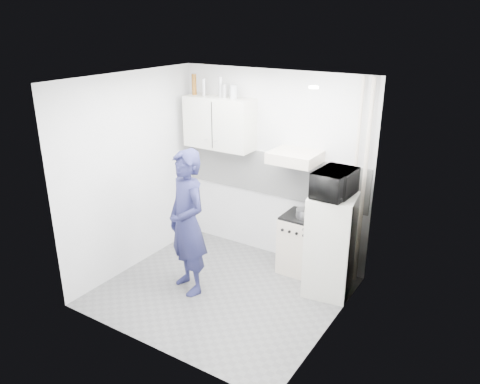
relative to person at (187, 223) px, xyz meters
The scene contains 22 objects.
floor 0.99m from the person, 21.24° to the left, with size 2.80×2.80×0.00m, color #5E5E5E.
ceiling 1.75m from the person, 21.24° to the left, with size 2.80×2.80×0.00m, color white.
wall_back 1.51m from the person, 74.55° to the left, with size 2.80×2.80×0.00m, color silver.
wall_left 1.10m from the person, behind, with size 2.60×2.60×0.00m, color silver.
wall_right 1.84m from the person, ahead, with size 2.60×2.60×0.00m, color silver.
person is the anchor object (origin of this frame).
stove 1.59m from the person, 49.75° to the left, with size 0.49×0.49×0.78m, color beige.
fridge 1.74m from the person, 30.17° to the left, with size 0.53×0.53×1.28m, color silver.
stove_top 1.51m from the person, 49.75° to the left, with size 0.47×0.47×0.03m, color black.
saucepan 1.50m from the person, 47.63° to the left, with size 0.20×0.20×0.11m, color silver.
microwave 1.80m from the person, 30.17° to the left, with size 0.38×0.56×0.31m, color black.
bottle_a 2.04m from the person, 122.44° to the left, with size 0.07×0.07×0.28m, color brown.
bottle_b 1.97m from the person, 116.61° to the left, with size 0.06×0.06×0.23m, color silver.
bottle_d 1.92m from the person, 105.44° to the left, with size 0.06×0.06×0.28m, color silver.
canister_a 1.87m from the person, 102.75° to the left, with size 0.07×0.07×0.18m, color silver.
canister_b 1.85m from the person, 95.88° to the left, with size 0.09×0.09×0.18m, color #B2B7BC.
upper_cabinet 1.59m from the person, 106.50° to the left, with size 1.00×0.35×0.70m, color silver.
range_hood 1.57m from the person, 53.96° to the left, with size 0.60×0.50×0.14m, color beige.
backsplash 1.47m from the person, 74.39° to the left, with size 2.74×0.03×0.60m, color white.
pipe_a 2.18m from the person, 38.05° to the left, with size 0.05×0.05×2.60m, color beige.
pipe_b 2.09m from the person, 40.12° to the left, with size 0.04×0.04×2.60m, color beige.
ceiling_spot_fixture 2.20m from the person, 14.18° to the left, with size 0.10×0.10×0.02m, color white.
Camera 1 is at (2.89, -4.12, 3.23)m, focal length 35.00 mm.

